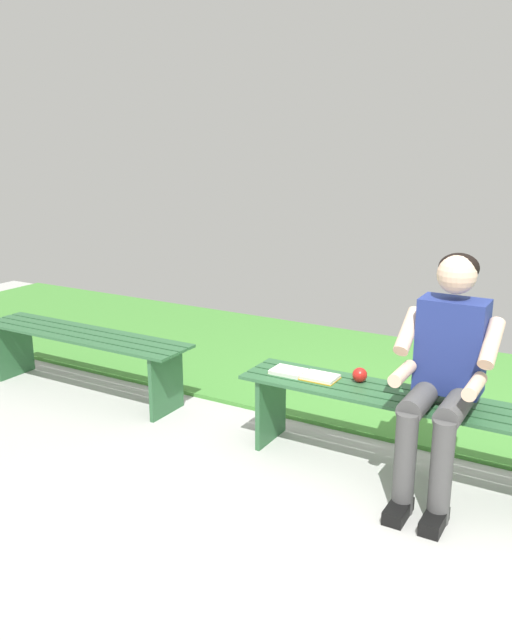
% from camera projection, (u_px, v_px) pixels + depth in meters
% --- Properties ---
extents(ground_plane, '(10.00, 7.00, 0.04)m').
position_uv_depth(ground_plane, '(117.00, 500.00, 3.41)').
color(ground_plane, '#B2B2AD').
extents(grass_strip, '(9.00, 2.14, 0.03)m').
position_uv_depth(grass_strip, '(312.00, 364.00, 5.41)').
color(grass_strip, '#478C38').
rests_on(grass_strip, ground).
extents(bench_near, '(1.88, 0.39, 0.47)m').
position_uv_depth(bench_near, '(400.00, 414.00, 3.56)').
color(bench_near, '#2D6038').
rests_on(bench_near, ground).
extents(bench_far, '(1.76, 0.39, 0.47)m').
position_uv_depth(bench_far, '(83.00, 348.00, 4.72)').
color(bench_far, '#2D6038').
rests_on(bench_far, ground).
extents(person_seated, '(0.50, 0.69, 1.27)m').
position_uv_depth(person_seated, '(444.00, 368.00, 3.27)').
color(person_seated, navy).
rests_on(person_seated, ground).
extents(apple, '(0.09, 0.09, 0.09)m').
position_uv_depth(apple, '(360.00, 375.00, 3.72)').
color(apple, red).
rests_on(apple, bench_near).
extents(book_open, '(0.41, 0.16, 0.02)m').
position_uv_depth(book_open, '(304.00, 374.00, 3.82)').
color(book_open, white).
rests_on(book_open, bench_near).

